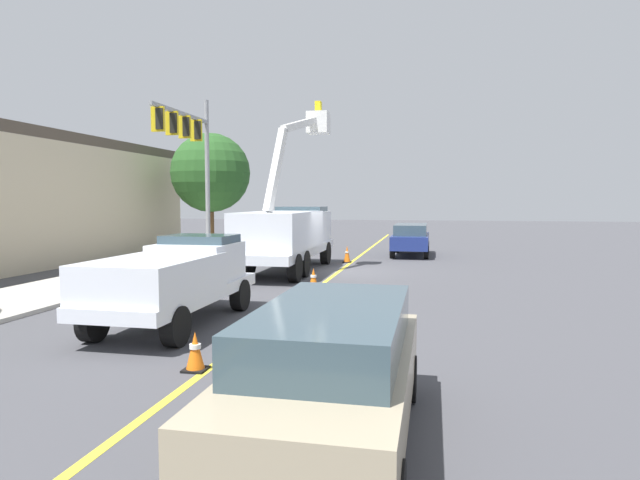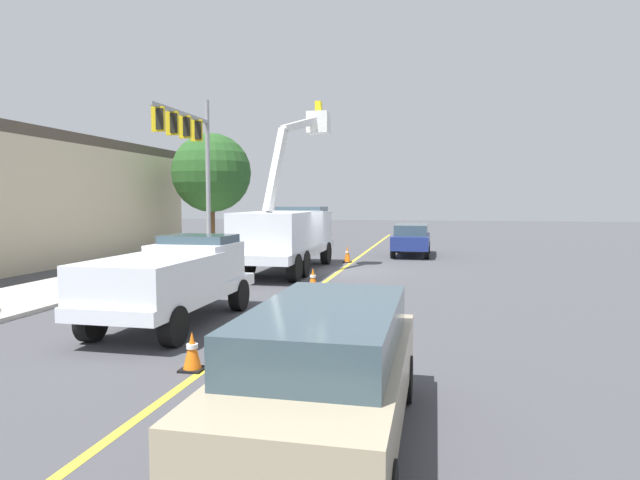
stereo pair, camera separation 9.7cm
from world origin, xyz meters
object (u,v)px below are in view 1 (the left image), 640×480
Objects in this scene: utility_bucket_truck at (287,233)px; passing_minivan at (411,238)px; service_pickup_truck at (174,278)px; traffic_cone_mid_front at (313,279)px; traffic_signal_mast at (191,146)px; trailing_sedan at (331,365)px; traffic_cone_mid_rear at (347,254)px; traffic_cone_leading at (195,351)px.

utility_bucket_truck is 9.00m from passing_minivan.
service_pickup_truck is at bearing 179.02° from utility_bucket_truck.
traffic_signal_mast is at bearing 49.85° from traffic_cone_mid_front.
utility_bucket_truck reaches higher than passing_minivan.
traffic_signal_mast is (1.38, 4.90, 3.83)m from utility_bucket_truck.
traffic_signal_mast is (16.85, 9.49, 4.47)m from trailing_sedan.
traffic_cone_mid_front is at bearing -155.33° from utility_bucket_truck.
traffic_cone_mid_rear reaches higher than traffic_cone_mid_front.
traffic_cone_mid_rear is at bearing -0.83° from traffic_cone_leading.
trailing_sedan is 6.96× the size of traffic_cone_leading.
passing_minivan is (17.51, -5.10, -0.15)m from service_pickup_truck.
utility_bucket_truck is 6.37m from traffic_signal_mast.
traffic_cone_leading is 0.09× the size of traffic_signal_mast.
trailing_sedan reaches higher than traffic_cone_leading.
passing_minivan reaches higher than traffic_cone_mid_rear.
service_pickup_truck is 1.17× the size of trailing_sedan.
utility_bucket_truck is at bearing 146.71° from passing_minivan.
service_pickup_truck reaches higher than trailing_sedan.
trailing_sedan is 5.94× the size of traffic_cone_mid_rear.
traffic_cone_mid_rear is (19.02, 2.57, -0.57)m from trailing_sedan.
utility_bucket_truck is 11.15× the size of traffic_cone_mid_front.
traffic_cone_leading is at bearing 50.87° from trailing_sedan.
utility_bucket_truck is at bearing 16.52° from trailing_sedan.
utility_bucket_truck is 13.37m from traffic_cone_leading.
passing_minivan is at bearing -58.06° from traffic_signal_mast.
trailing_sedan is 0.61× the size of traffic_signal_mast.
trailing_sedan is at bearing -163.48° from utility_bucket_truck.
passing_minivan reaches higher than traffic_cone_mid_front.
utility_bucket_truck is at bearing 24.67° from traffic_cone_mid_front.
utility_bucket_truck is at bearing 7.68° from traffic_cone_leading.
traffic_cone_leading is at bearing 171.35° from passing_minivan.
passing_minivan and trailing_sedan have the same top height.
utility_bucket_truck is at bearing -105.73° from traffic_signal_mast.
traffic_cone_mid_front is 0.09× the size of traffic_signal_mast.
passing_minivan is 5.94× the size of traffic_cone_mid_rear.
utility_bucket_truck reaches higher than trailing_sedan.
trailing_sedan is at bearing -167.04° from traffic_cone_mid_front.
passing_minivan is (7.51, -4.93, -0.64)m from utility_bucket_truck.
trailing_sedan is 3.68m from traffic_cone_leading.
trailing_sedan is at bearing 179.16° from passing_minivan.
traffic_signal_mast is (14.57, 6.68, 5.11)m from traffic_cone_leading.
trailing_sedan is at bearing -172.31° from traffic_cone_mid_rear.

